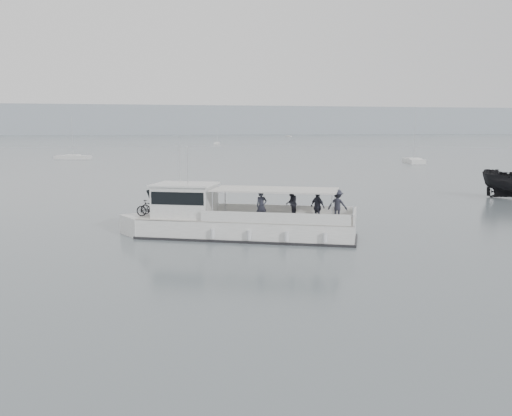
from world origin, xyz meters
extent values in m
plane|color=#515C60|center=(0.00, 0.00, 0.00)|extent=(1400.00, 1400.00, 0.00)
cube|color=#939EA8|center=(0.00, 560.00, 14.00)|extent=(1400.00, 90.00, 28.00)
cube|color=white|center=(5.17, -2.27, 0.43)|extent=(11.73, 7.45, 1.24)
cube|color=white|center=(-0.07, 0.06, 0.43)|extent=(2.84, 2.84, 1.24)
cube|color=beige|center=(5.17, -2.27, 1.05)|extent=(11.73, 7.45, 0.06)
cube|color=black|center=(5.17, -2.27, 0.05)|extent=(11.95, 7.63, 0.17)
cube|color=white|center=(7.34, -1.62, 1.34)|extent=(7.03, 3.19, 0.57)
cube|color=white|center=(6.15, -4.32, 1.34)|extent=(7.03, 3.19, 0.57)
cube|color=white|center=(10.38, -4.58, 1.34)|extent=(1.33, 2.84, 0.57)
cube|color=white|center=(2.03, -0.87, 1.91)|extent=(3.85, 3.60, 1.72)
cube|color=black|center=(0.67, -0.27, 2.06)|extent=(1.46, 2.40, 1.11)
cube|color=black|center=(2.03, -0.87, 2.20)|extent=(3.69, 3.56, 0.67)
cube|color=white|center=(2.03, -0.87, 2.82)|extent=(4.10, 3.85, 0.10)
cube|color=silver|center=(6.57, -2.89, 2.63)|extent=(7.11, 5.26, 0.08)
cylinder|color=silver|center=(3.23, -2.87, 1.84)|extent=(0.08, 0.08, 1.58)
cylinder|color=silver|center=(4.32, -0.43, 1.84)|extent=(0.08, 0.08, 1.58)
cylinder|color=silver|center=(8.83, -5.36, 1.84)|extent=(0.08, 0.08, 1.58)
cylinder|color=silver|center=(9.91, -2.91, 1.84)|extent=(0.08, 0.08, 1.58)
cylinder|color=silver|center=(1.85, 0.15, 4.07)|extent=(0.04, 0.04, 2.49)
cylinder|color=silver|center=(2.10, -1.64, 3.87)|extent=(0.04, 0.04, 2.10)
cylinder|color=silver|center=(3.18, -3.23, 0.48)|extent=(0.30, 0.30, 0.48)
cylinder|color=silver|center=(4.93, -4.00, 0.48)|extent=(0.30, 0.30, 0.48)
cylinder|color=silver|center=(6.68, -4.78, 0.48)|extent=(0.30, 0.30, 0.48)
cylinder|color=silver|center=(8.43, -5.56, 0.48)|extent=(0.30, 0.30, 0.48)
imported|color=black|center=(0.43, 0.25, 1.48)|extent=(1.73, 1.19, 0.86)
imported|color=black|center=(0.12, -0.45, 1.51)|extent=(1.56, 1.00, 0.91)
imported|color=#262732|center=(5.70, -3.45, 1.86)|extent=(0.64, 0.48, 1.61)
imported|color=#262732|center=(7.54, -2.59, 1.86)|extent=(0.89, 0.97, 1.61)
imported|color=#262732|center=(8.44, -4.35, 1.86)|extent=(0.75, 1.02, 1.61)
imported|color=#262732|center=(9.70, -3.86, 1.86)|extent=(1.20, 1.06, 1.61)
cube|color=white|center=(-11.03, 84.07, 0.30)|extent=(7.14, 4.78, 0.75)
cube|color=white|center=(-11.03, 84.07, 0.62)|extent=(2.97, 2.72, 0.45)
cylinder|color=silver|center=(-11.03, 84.07, 4.36)|extent=(0.08, 0.08, 7.53)
cube|color=white|center=(32.50, 180.72, 0.30)|extent=(3.23, 5.39, 0.75)
cube|color=white|center=(32.50, 180.72, 0.62)|extent=(1.94, 2.17, 0.45)
cylinder|color=silver|center=(32.50, 180.72, 3.42)|extent=(0.08, 0.08, 5.64)
cube|color=white|center=(114.81, 370.17, 0.30)|extent=(4.18, 5.03, 0.75)
cube|color=white|center=(114.81, 370.17, 0.62)|extent=(2.15, 2.24, 0.45)
cube|color=white|center=(47.17, 57.71, 0.30)|extent=(4.24, 7.75, 0.75)
cube|color=white|center=(47.17, 57.71, 0.62)|extent=(2.68, 3.04, 0.45)
cylinder|color=silver|center=(47.17, 57.71, 4.66)|extent=(0.08, 0.08, 8.12)
camera|label=1|loc=(-1.05, -31.74, 5.82)|focal=40.00mm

